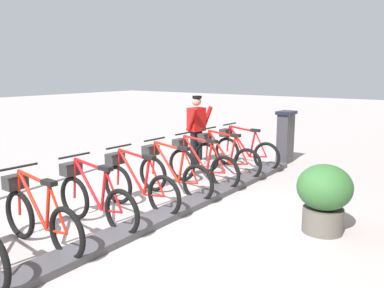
{
  "coord_description": "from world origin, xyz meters",
  "views": [
    {
      "loc": [
        -3.8,
        4.29,
        2.23
      ],
      "look_at": [
        0.5,
        -1.61,
        0.9
      ],
      "focal_mm": 37.44,
      "sensor_mm": 36.0,
      "label": 1
    }
  ],
  "objects_px": {
    "bike_docked_0": "(243,150)",
    "worker_near_rack": "(197,127)",
    "payment_kiosk": "(285,136)",
    "bike_docked_5": "(93,198)",
    "bike_docked_1": "(223,156)",
    "bike_docked_6": "(38,215)",
    "bike_docked_2": "(200,164)",
    "planter_bush": "(324,195)",
    "bike_docked_3": "(171,173)",
    "bike_docked_4": "(136,184)"
  },
  "relations": [
    {
      "from": "payment_kiosk",
      "to": "bike_docked_2",
      "type": "bearing_deg",
      "value": 78.65
    },
    {
      "from": "payment_kiosk",
      "to": "bike_docked_5",
      "type": "height_order",
      "value": "payment_kiosk"
    },
    {
      "from": "payment_kiosk",
      "to": "bike_docked_4",
      "type": "xyz_separation_m",
      "value": [
        0.57,
        4.64,
        -0.24
      ]
    },
    {
      "from": "bike_docked_1",
      "to": "bike_docked_5",
      "type": "relative_size",
      "value": 1.0
    },
    {
      "from": "bike_docked_3",
      "to": "bike_docked_5",
      "type": "height_order",
      "value": "same"
    },
    {
      "from": "payment_kiosk",
      "to": "bike_docked_1",
      "type": "distance_m",
      "value": 2.05
    },
    {
      "from": "bike_docked_4",
      "to": "bike_docked_3",
      "type": "bearing_deg",
      "value": -90.0
    },
    {
      "from": "bike_docked_6",
      "to": "planter_bush",
      "type": "distance_m",
      "value": 3.82
    },
    {
      "from": "bike_docked_0",
      "to": "bike_docked_6",
      "type": "xyz_separation_m",
      "value": [
        0.0,
        5.36,
        0.0
      ]
    },
    {
      "from": "bike_docked_1",
      "to": "planter_bush",
      "type": "relative_size",
      "value": 1.77
    },
    {
      "from": "bike_docked_1",
      "to": "bike_docked_3",
      "type": "bearing_deg",
      "value": 90.0
    },
    {
      "from": "bike_docked_2",
      "to": "bike_docked_5",
      "type": "xyz_separation_m",
      "value": [
        0.0,
        2.68,
        0.0
      ]
    },
    {
      "from": "bike_docked_1",
      "to": "bike_docked_5",
      "type": "distance_m",
      "value": 3.57
    },
    {
      "from": "bike_docked_3",
      "to": "bike_docked_6",
      "type": "height_order",
      "value": "same"
    },
    {
      "from": "bike_docked_0",
      "to": "bike_docked_2",
      "type": "xyz_separation_m",
      "value": [
        0.0,
        1.79,
        0.0
      ]
    },
    {
      "from": "planter_bush",
      "to": "payment_kiosk",
      "type": "bearing_deg",
      "value": -59.87
    },
    {
      "from": "bike_docked_5",
      "to": "worker_near_rack",
      "type": "bearing_deg",
      "value": -75.31
    },
    {
      "from": "payment_kiosk",
      "to": "planter_bush",
      "type": "bearing_deg",
      "value": 120.13
    },
    {
      "from": "bike_docked_2",
      "to": "bike_docked_4",
      "type": "relative_size",
      "value": 1.0
    },
    {
      "from": "worker_near_rack",
      "to": "planter_bush",
      "type": "distance_m",
      "value": 4.51
    },
    {
      "from": "bike_docked_4",
      "to": "payment_kiosk",
      "type": "bearing_deg",
      "value": -97.03
    },
    {
      "from": "payment_kiosk",
      "to": "bike_docked_1",
      "type": "bearing_deg",
      "value": 73.7
    },
    {
      "from": "bike_docked_2",
      "to": "bike_docked_5",
      "type": "bearing_deg",
      "value": 90.0
    },
    {
      "from": "payment_kiosk",
      "to": "bike_docked_2",
      "type": "height_order",
      "value": "payment_kiosk"
    },
    {
      "from": "payment_kiosk",
      "to": "bike_docked_4",
      "type": "bearing_deg",
      "value": 82.97
    },
    {
      "from": "payment_kiosk",
      "to": "bike_docked_6",
      "type": "height_order",
      "value": "payment_kiosk"
    },
    {
      "from": "bike_docked_1",
      "to": "bike_docked_3",
      "type": "xyz_separation_m",
      "value": [
        0.0,
        1.79,
        0.0
      ]
    },
    {
      "from": "bike_docked_1",
      "to": "planter_bush",
      "type": "distance_m",
      "value": 3.32
    },
    {
      "from": "bike_docked_4",
      "to": "bike_docked_6",
      "type": "bearing_deg",
      "value": 90.0
    },
    {
      "from": "payment_kiosk",
      "to": "bike_docked_5",
      "type": "relative_size",
      "value": 0.74
    },
    {
      "from": "bike_docked_1",
      "to": "bike_docked_5",
      "type": "height_order",
      "value": "same"
    },
    {
      "from": "planter_bush",
      "to": "bike_docked_5",
      "type": "bearing_deg",
      "value": 32.22
    },
    {
      "from": "payment_kiosk",
      "to": "planter_bush",
      "type": "height_order",
      "value": "payment_kiosk"
    },
    {
      "from": "bike_docked_1",
      "to": "bike_docked_6",
      "type": "distance_m",
      "value": 4.47
    },
    {
      "from": "payment_kiosk",
      "to": "bike_docked_3",
      "type": "xyz_separation_m",
      "value": [
        0.57,
        3.74,
        -0.24
      ]
    },
    {
      "from": "worker_near_rack",
      "to": "bike_docked_5",
      "type": "bearing_deg",
      "value": 104.69
    },
    {
      "from": "planter_bush",
      "to": "bike_docked_6",
      "type": "bearing_deg",
      "value": 43.62
    },
    {
      "from": "bike_docked_0",
      "to": "worker_near_rack",
      "type": "bearing_deg",
      "value": 19.72
    },
    {
      "from": "bike_docked_5",
      "to": "bike_docked_3",
      "type": "bearing_deg",
      "value": -90.0
    },
    {
      "from": "payment_kiosk",
      "to": "planter_bush",
      "type": "relative_size",
      "value": 1.32
    },
    {
      "from": "bike_docked_0",
      "to": "planter_bush",
      "type": "distance_m",
      "value": 3.88
    },
    {
      "from": "bike_docked_0",
      "to": "planter_bush",
      "type": "height_order",
      "value": "bike_docked_0"
    },
    {
      "from": "payment_kiosk",
      "to": "bike_docked_1",
      "type": "relative_size",
      "value": 0.74
    },
    {
      "from": "bike_docked_1",
      "to": "bike_docked_6",
      "type": "height_order",
      "value": "same"
    },
    {
      "from": "bike_docked_6",
      "to": "worker_near_rack",
      "type": "height_order",
      "value": "worker_near_rack"
    },
    {
      "from": "bike_docked_0",
      "to": "planter_bush",
      "type": "bearing_deg",
      "value": 135.48
    },
    {
      "from": "bike_docked_1",
      "to": "bike_docked_5",
      "type": "xyz_separation_m",
      "value": [
        0.0,
        3.57,
        0.0
      ]
    },
    {
      "from": "payment_kiosk",
      "to": "bike_docked_5",
      "type": "distance_m",
      "value": 5.56
    },
    {
      "from": "bike_docked_4",
      "to": "bike_docked_6",
      "type": "height_order",
      "value": "same"
    },
    {
      "from": "bike_docked_6",
      "to": "payment_kiosk",
      "type": "bearing_deg",
      "value": -95.09
    }
  ]
}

